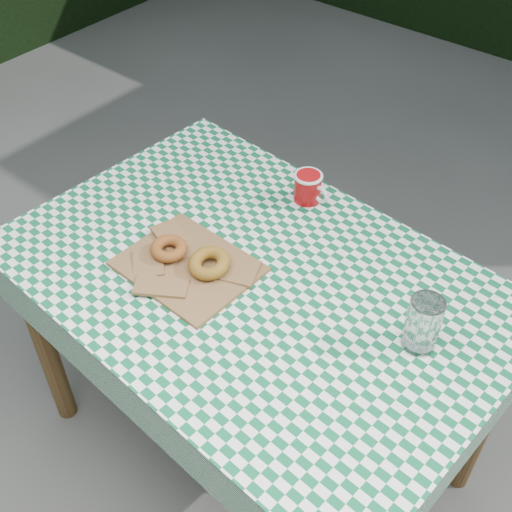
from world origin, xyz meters
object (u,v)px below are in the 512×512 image
at_px(table, 254,372).
at_px(drinking_glass, 423,324).
at_px(paper_bag, 188,265).
at_px(coffee_mug, 308,187).

height_order(table, drinking_glass, drinking_glass).
bearing_deg(paper_bag, table, 29.04).
bearing_deg(paper_bag, drinking_glass, 14.40).
relative_size(table, coffee_mug, 8.16).
distance_m(paper_bag, drinking_glass, 0.57).
xyz_separation_m(paper_bag, coffee_mug, (0.07, 0.40, 0.03)).
bearing_deg(coffee_mug, table, -70.69).
relative_size(paper_bag, drinking_glass, 2.36).
distance_m(table, coffee_mug, 0.53).
height_order(coffee_mug, drinking_glass, drinking_glass).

